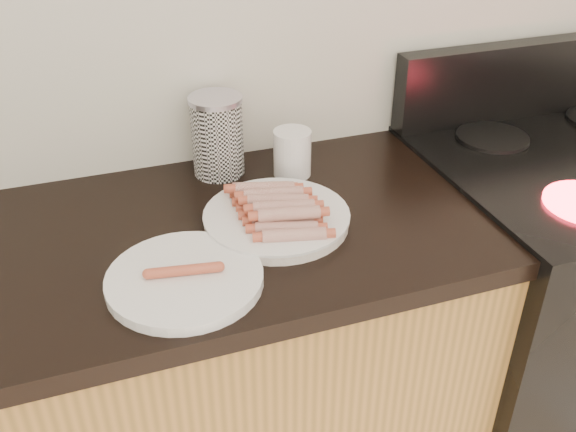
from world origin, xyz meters
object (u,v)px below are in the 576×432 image
object	(u,v)px
main_plate	(277,220)
canister	(217,135)
stove	(553,306)
side_plate	(185,279)
mug	(292,153)

from	to	relation	value
main_plate	canister	world-z (taller)	canister
stove	side_plate	distance (m)	1.12
side_plate	canister	size ratio (longest dim) A/B	1.50
stove	main_plate	size ratio (longest dim) A/B	3.13
stove	canister	bearing A→B (deg)	164.00
main_plate	mug	world-z (taller)	mug
stove	side_plate	world-z (taller)	side_plate
stove	canister	distance (m)	1.04
side_plate	canister	xyz separation A→B (m)	(0.16, 0.39, 0.08)
main_plate	canister	size ratio (longest dim) A/B	1.58
main_plate	mug	bearing A→B (deg)	62.03
side_plate	mug	xyz separation A→B (m)	(0.31, 0.32, 0.04)
stove	mug	bearing A→B (deg)	165.43
side_plate	mug	bearing A→B (deg)	45.69
main_plate	canister	distance (m)	0.27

